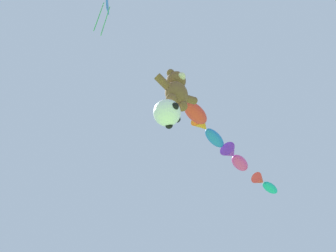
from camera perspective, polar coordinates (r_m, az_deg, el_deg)
The scene contains 7 objects.
teddy_bear_kite at distance 14.27m, azimuth 1.30°, elevation 5.57°, with size 2.00×0.88×2.03m.
soccer_ball_kite at distance 12.85m, azimuth -0.12°, elevation 1.99°, with size 1.05×1.04×0.97m.
fish_kite_crimson at distance 17.59m, azimuth 3.09°, elevation 3.14°, with size 2.52×1.39×0.97m.
fish_kite_cobalt at distance 19.12m, azimuth 6.17°, elevation -0.83°, with size 2.44×1.27×0.78m.
fish_kite_magenta at distance 20.66m, azimuth 10.21°, elevation -4.79°, with size 2.17×1.31×0.89m.
fish_kite_teal at distance 22.23m, azimuth 14.57°, elevation -8.55°, with size 1.97×0.80×0.69m.
diamond_kite at distance 15.81m, azimuth -9.43°, elevation 17.60°, with size 0.72×0.84×3.03m.
Camera 1 is at (-5.63, -0.69, 1.55)m, focal length 40.00 mm.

